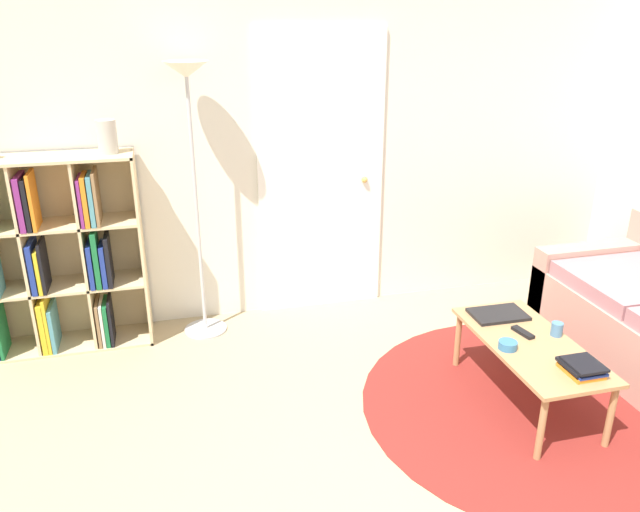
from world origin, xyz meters
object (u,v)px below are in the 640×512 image
(coffee_table, at_px, (530,349))
(laptop, at_px, (498,314))
(bookshelf, at_px, (47,258))
(vase_on_shelf, at_px, (107,137))
(floor_lamp, at_px, (190,122))
(bowl, at_px, (508,345))
(cup, at_px, (557,329))

(coffee_table, distance_m, laptop, 0.34)
(bookshelf, relative_size, vase_on_shelf, 6.27)
(floor_lamp, height_order, laptop, floor_lamp)
(bookshelf, bearing_deg, vase_on_shelf, -0.62)
(coffee_table, bearing_deg, floor_lamp, 142.00)
(bookshelf, relative_size, laptop, 3.89)
(bowl, bearing_deg, coffee_table, 11.22)
(coffee_table, distance_m, vase_on_shelf, 2.79)
(vase_on_shelf, bearing_deg, cup, -29.10)
(bowl, bearing_deg, vase_on_shelf, 145.67)
(laptop, bearing_deg, bookshelf, 158.73)
(laptop, xyz_separation_m, bowl, (-0.15, -0.37, 0.01))
(bookshelf, distance_m, coffee_table, 3.01)
(floor_lamp, relative_size, coffee_table, 1.82)
(cup, distance_m, vase_on_shelf, 2.89)
(laptop, bearing_deg, vase_on_shelf, 154.89)
(cup, bearing_deg, laptop, 122.95)
(laptop, relative_size, vase_on_shelf, 1.61)
(laptop, bearing_deg, cup, -57.05)
(coffee_table, relative_size, laptop, 3.03)
(laptop, distance_m, cup, 0.36)
(laptop, bearing_deg, coffee_table, -87.57)
(floor_lamp, xyz_separation_m, cup, (1.88, -1.30, -1.03))
(floor_lamp, height_order, cup, floor_lamp)
(laptop, height_order, bowl, bowl)
(laptop, distance_m, bowl, 0.40)
(cup, xyz_separation_m, vase_on_shelf, (-2.39, 1.33, 0.96))
(vase_on_shelf, bearing_deg, bookshelf, 179.38)
(cup, bearing_deg, bowl, -169.16)
(coffee_table, distance_m, bowl, 0.18)
(floor_lamp, distance_m, vase_on_shelf, 0.51)
(bookshelf, distance_m, floor_lamp, 1.27)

